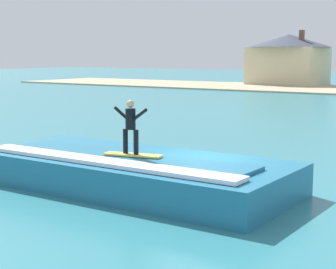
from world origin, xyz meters
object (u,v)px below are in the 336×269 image
(house_with_chimney, at_px, (288,57))
(surfboard, at_px, (133,155))
(surfer, at_px, (131,124))
(wave_crest, at_px, (131,171))

(house_with_chimney, bearing_deg, surfboard, -72.01)
(house_with_chimney, bearing_deg, surfer, -72.07)
(surfboard, xyz_separation_m, house_with_chimney, (-20.31, 62.54, 2.80))
(wave_crest, relative_size, surfboard, 5.45)
(surfboard, xyz_separation_m, surfer, (-0.06, -0.02, 0.99))
(wave_crest, xyz_separation_m, surfboard, (0.38, -0.40, 0.65))
(wave_crest, xyz_separation_m, surfer, (0.32, -0.42, 1.64))
(house_with_chimney, bearing_deg, wave_crest, -72.22)
(surfboard, height_order, surfer, surfer)
(wave_crest, relative_size, surfer, 6.19)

